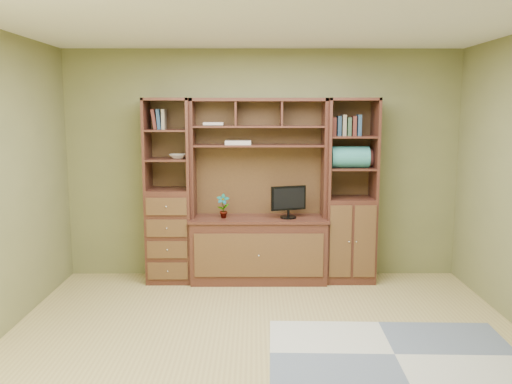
{
  "coord_description": "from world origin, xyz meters",
  "views": [
    {
      "loc": [
        -0.09,
        -4.21,
        1.92
      ],
      "look_at": [
        -0.08,
        1.2,
        1.1
      ],
      "focal_mm": 38.0,
      "sensor_mm": 36.0,
      "label": 1
    }
  ],
  "objects_px": {
    "center_hutch": "(259,191)",
    "right_tower": "(350,191)",
    "left_tower": "(169,191)",
    "monitor": "(288,196)"
  },
  "relations": [
    {
      "from": "left_tower",
      "to": "monitor",
      "type": "relative_size",
      "value": 4.13
    },
    {
      "from": "center_hutch",
      "to": "right_tower",
      "type": "relative_size",
      "value": 1.0
    },
    {
      "from": "right_tower",
      "to": "monitor",
      "type": "xyz_separation_m",
      "value": [
        -0.7,
        -0.07,
        -0.05
      ]
    },
    {
      "from": "right_tower",
      "to": "monitor",
      "type": "distance_m",
      "value": 0.7
    },
    {
      "from": "left_tower",
      "to": "right_tower",
      "type": "height_order",
      "value": "same"
    },
    {
      "from": "center_hutch",
      "to": "left_tower",
      "type": "distance_m",
      "value": 1.0
    },
    {
      "from": "left_tower",
      "to": "monitor",
      "type": "bearing_deg",
      "value": -3.23
    },
    {
      "from": "left_tower",
      "to": "monitor",
      "type": "xyz_separation_m",
      "value": [
        1.33,
        -0.07,
        -0.05
      ]
    },
    {
      "from": "center_hutch",
      "to": "monitor",
      "type": "height_order",
      "value": "center_hutch"
    },
    {
      "from": "left_tower",
      "to": "monitor",
      "type": "height_order",
      "value": "left_tower"
    }
  ]
}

